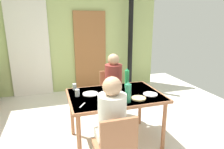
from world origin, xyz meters
TOP-DOWN VIEW (x-y plane):
  - ground_plane at (0.00, 0.00)m, footprint 6.70×6.70m
  - wall_back at (0.00, 2.58)m, footprint 4.67×0.10m
  - door_wooden at (0.56, 2.50)m, footprint 0.80×0.05m
  - stove_pipe_column at (1.55, 2.23)m, footprint 0.12×0.12m
  - curtain_panel at (-0.88, 2.48)m, footprint 0.90×0.03m
  - dining_table at (0.41, 0.03)m, footprint 1.30×0.90m
  - chair_near_diner at (0.15, -0.77)m, footprint 0.40×0.40m
  - chair_far_diner at (0.61, 0.84)m, footprint 0.40×0.40m
  - person_near_diner at (0.15, -0.63)m, footprint 0.30×0.37m
  - person_far_diner at (0.61, 0.70)m, footprint 0.30×0.37m
  - water_bottle_green_near at (0.48, -0.28)m, footprint 0.08×0.08m
  - water_bottle_green_far at (0.68, 0.26)m, footprint 0.07×0.07m
  - serving_bowl_center at (0.34, -0.16)m, footprint 0.17×0.17m
  - dinner_plate_near_left at (0.47, 0.28)m, footprint 0.22×0.22m
  - dinner_plate_near_right at (0.08, 0.14)m, footprint 0.22×0.22m
  - dinner_plate_far_center at (0.88, -0.13)m, footprint 0.20×0.20m
  - drinking_glass_by_near_diner at (-0.11, 0.40)m, footprint 0.06×0.06m
  - drinking_glass_by_far_diner at (-0.11, 0.12)m, footprint 0.06×0.06m
  - drinking_glass_spare_center at (0.14, -0.16)m, footprint 0.06×0.06m
  - bread_plate_sliced at (0.65, -0.23)m, footprint 0.19×0.19m
  - cutlery_knife_near at (0.36, 0.08)m, footprint 0.11×0.13m
  - cutlery_fork_near at (-0.09, -0.20)m, footprint 0.10×0.13m

SIDE VIEW (x-z plane):
  - ground_plane at x=0.00m, z-range 0.00..0.00m
  - chair_near_diner at x=0.15m, z-range 0.06..0.93m
  - chair_far_diner at x=0.61m, z-range 0.06..0.93m
  - dining_table at x=0.41m, z-range 0.30..1.06m
  - cutlery_knife_near at x=0.36m, z-range 0.76..0.76m
  - cutlery_fork_near at x=-0.09m, z-range 0.76..0.76m
  - dinner_plate_near_left at x=0.47m, z-range 0.76..0.77m
  - dinner_plate_near_right at x=0.08m, z-range 0.76..0.77m
  - dinner_plate_far_center at x=0.88m, z-range 0.76..0.77m
  - bread_plate_sliced at x=0.65m, z-range 0.76..0.78m
  - person_near_diner at x=0.15m, z-range 0.40..1.17m
  - person_far_diner at x=0.61m, z-range 0.40..1.17m
  - serving_bowl_center at x=0.34m, z-range 0.76..0.81m
  - drinking_glass_by_near_diner at x=-0.11m, z-range 0.76..0.85m
  - drinking_glass_by_far_diner at x=-0.11m, z-range 0.76..0.86m
  - drinking_glass_spare_center at x=0.14m, z-range 0.76..0.86m
  - water_bottle_green_near at x=0.48m, z-range 0.75..1.02m
  - water_bottle_green_far at x=0.68m, z-range 0.75..1.06m
  - door_wooden at x=0.56m, z-range 0.00..2.00m
  - curtain_panel at x=-0.88m, z-range 0.00..2.25m
  - wall_back at x=0.00m, z-range 0.00..2.68m
  - stove_pipe_column at x=1.55m, z-range 0.00..2.68m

